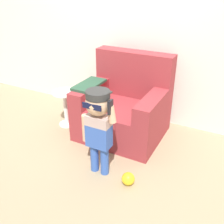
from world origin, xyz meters
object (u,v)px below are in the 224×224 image
object	(u,v)px
armchair	(124,107)
person_child	(98,120)
side_table	(66,105)
toy_ball	(128,179)

from	to	relation	value
armchair	person_child	distance (m)	0.88
side_table	toy_ball	world-z (taller)	side_table
side_table	toy_ball	xyz separation A→B (m)	(1.23, -0.68, -0.23)
armchair	toy_ball	world-z (taller)	armchair
person_child	toy_ball	distance (m)	0.64
toy_ball	person_child	bearing A→B (deg)	173.72
toy_ball	side_table	bearing A→B (deg)	151.18
armchair	toy_ball	xyz separation A→B (m)	(0.46, -0.87, -0.29)
armchair	person_child	bearing A→B (deg)	-82.04
person_child	side_table	distance (m)	1.14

